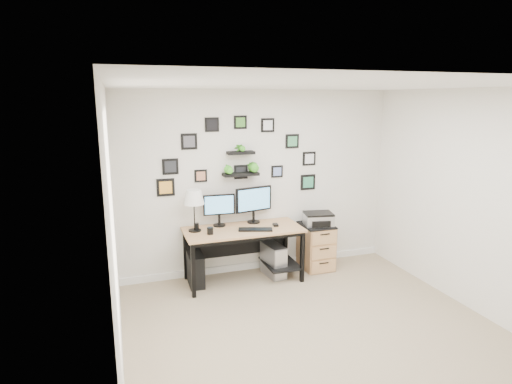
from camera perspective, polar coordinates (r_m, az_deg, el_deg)
name	(u,v)px	position (r m, az deg, el deg)	size (l,w,h in m)	color
room	(259,264)	(6.48, 0.44, -9.64)	(4.00, 4.00, 4.00)	tan
desk	(245,236)	(5.90, -1.48, -5.92)	(1.60, 0.70, 0.75)	tan
monitor_left	(219,208)	(5.89, -4.94, -2.09)	(0.44, 0.18, 0.45)	black
monitor_right	(254,202)	(6.01, -0.31, -1.30)	(0.55, 0.21, 0.52)	black
keyboard	(255,229)	(5.74, -0.08, -5.02)	(0.45, 0.14, 0.02)	black
mouse	(275,225)	(5.94, 2.61, -4.40)	(0.07, 0.10, 0.03)	black
table_lamp	(194,198)	(5.66, -8.29, -0.81)	(0.28, 0.28, 0.56)	black
mug	(210,231)	(5.60, -6.13, -5.17)	(0.08, 0.08, 0.09)	black
pen_cup	(196,226)	(5.83, -7.94, -4.54)	(0.07, 0.07, 0.09)	black
pc_tower_black	(195,269)	(5.94, -8.08, -10.14)	(0.19, 0.43, 0.43)	black
pc_tower_grey	(274,260)	(6.16, 2.35, -9.06)	(0.26, 0.48, 0.46)	gray
file_cabinet	(316,246)	(6.44, 8.01, -7.17)	(0.43, 0.53, 0.67)	tan
printer	(318,219)	(6.30, 8.32, -3.56)	(0.45, 0.38, 0.18)	silver
wall_decor	(241,160)	(5.93, -2.02, 4.33)	(2.33, 0.18, 1.11)	black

